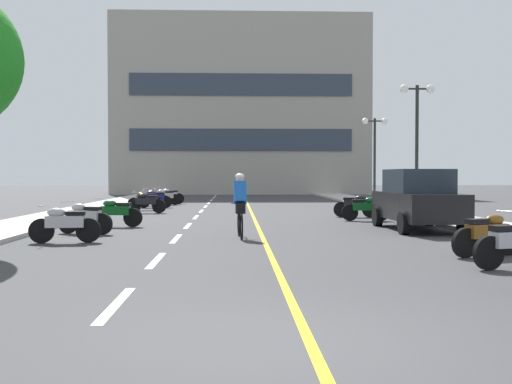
{
  "coord_description": "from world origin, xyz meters",
  "views": [
    {
      "loc": [
        -0.49,
        -5.78,
        1.65
      ],
      "look_at": [
        0.23,
        14.64,
        1.08
      ],
      "focal_mm": 42.86,
      "sensor_mm": 36.0,
      "label": 1
    }
  ],
  "objects_px": {
    "parked_car_near": "(418,199)",
    "street_lamp_far": "(375,140)",
    "motorcycle_3": "(64,224)",
    "motorcycle_7": "(356,205)",
    "motorcycle_12": "(165,196)",
    "motorcycle_6": "(366,208)",
    "cyclist_rider": "(240,204)",
    "motorcycle_10": "(155,198)",
    "motorcycle_13": "(169,196)",
    "motorcycle_9": "(146,200)",
    "motorcycle_11": "(154,197)",
    "motorcycle_8": "(146,202)",
    "motorcycle_5": "(116,212)",
    "motorcycle_2": "(487,233)",
    "motorcycle_4": "(84,217)",
    "street_lamp_mid": "(417,119)"
  },
  "relations": [
    {
      "from": "motorcycle_4",
      "to": "street_lamp_mid",
      "type": "bearing_deg",
      "value": 34.54
    },
    {
      "from": "motorcycle_6",
      "to": "motorcycle_7",
      "type": "bearing_deg",
      "value": 89.2
    },
    {
      "from": "cyclist_rider",
      "to": "motorcycle_6",
      "type": "bearing_deg",
      "value": 51.55
    },
    {
      "from": "motorcycle_3",
      "to": "motorcycle_11",
      "type": "xyz_separation_m",
      "value": [
        -0.09,
        17.18,
        0.0
      ]
    },
    {
      "from": "motorcycle_4",
      "to": "motorcycle_5",
      "type": "relative_size",
      "value": 0.96
    },
    {
      "from": "motorcycle_8",
      "to": "motorcycle_11",
      "type": "height_order",
      "value": "same"
    },
    {
      "from": "motorcycle_6",
      "to": "motorcycle_11",
      "type": "relative_size",
      "value": 1.02
    },
    {
      "from": "motorcycle_2",
      "to": "motorcycle_4",
      "type": "xyz_separation_m",
      "value": [
        -9.28,
        5.01,
        0.0
      ]
    },
    {
      "from": "motorcycle_3",
      "to": "motorcycle_12",
      "type": "relative_size",
      "value": 1.03
    },
    {
      "from": "motorcycle_5",
      "to": "motorcycle_12",
      "type": "bearing_deg",
      "value": 90.21
    },
    {
      "from": "motorcycle_9",
      "to": "motorcycle_13",
      "type": "bearing_deg",
      "value": 86.29
    },
    {
      "from": "motorcycle_2",
      "to": "motorcycle_7",
      "type": "distance_m",
      "value": 11.46
    },
    {
      "from": "motorcycle_2",
      "to": "motorcycle_9",
      "type": "relative_size",
      "value": 0.97
    },
    {
      "from": "motorcycle_4",
      "to": "motorcycle_11",
      "type": "xyz_separation_m",
      "value": [
        -0.03,
        14.94,
        0.0
      ]
    },
    {
      "from": "street_lamp_far",
      "to": "motorcycle_13",
      "type": "bearing_deg",
      "value": 175.54
    },
    {
      "from": "motorcycle_13",
      "to": "cyclist_rider",
      "type": "bearing_deg",
      "value": -78.47
    },
    {
      "from": "street_lamp_far",
      "to": "motorcycle_11",
      "type": "relative_size",
      "value": 2.84
    },
    {
      "from": "parked_car_near",
      "to": "street_lamp_far",
      "type": "bearing_deg",
      "value": 81.51
    },
    {
      "from": "motorcycle_7",
      "to": "motorcycle_12",
      "type": "distance_m",
      "value": 13.1
    },
    {
      "from": "motorcycle_2",
      "to": "motorcycle_12",
      "type": "relative_size",
      "value": 0.99
    },
    {
      "from": "motorcycle_13",
      "to": "motorcycle_9",
      "type": "bearing_deg",
      "value": -93.71
    },
    {
      "from": "parked_car_near",
      "to": "motorcycle_2",
      "type": "bearing_deg",
      "value": -93.69
    },
    {
      "from": "motorcycle_6",
      "to": "motorcycle_11",
      "type": "height_order",
      "value": "same"
    },
    {
      "from": "cyclist_rider",
      "to": "parked_car_near",
      "type": "bearing_deg",
      "value": 21.91
    },
    {
      "from": "motorcycle_5",
      "to": "motorcycle_12",
      "type": "xyz_separation_m",
      "value": [
        -0.05,
        14.04,
        0.0
      ]
    },
    {
      "from": "motorcycle_11",
      "to": "motorcycle_12",
      "type": "relative_size",
      "value": 1.01
    },
    {
      "from": "motorcycle_9",
      "to": "motorcycle_3",
      "type": "bearing_deg",
      "value": -89.87
    },
    {
      "from": "street_lamp_mid",
      "to": "motorcycle_7",
      "type": "xyz_separation_m",
      "value": [
        -2.88,
        -1.66,
        -3.5
      ]
    },
    {
      "from": "parked_car_near",
      "to": "motorcycle_8",
      "type": "bearing_deg",
      "value": 138.1
    },
    {
      "from": "motorcycle_5",
      "to": "motorcycle_12",
      "type": "height_order",
      "value": "same"
    },
    {
      "from": "motorcycle_3",
      "to": "motorcycle_13",
      "type": "xyz_separation_m",
      "value": [
        0.38,
        20.05,
        0.0
      ]
    },
    {
      "from": "motorcycle_5",
      "to": "motorcycle_2",
      "type": "bearing_deg",
      "value": -39.61
    },
    {
      "from": "street_lamp_far",
      "to": "motorcycle_6",
      "type": "relative_size",
      "value": 2.78
    },
    {
      "from": "motorcycle_9",
      "to": "motorcycle_10",
      "type": "height_order",
      "value": "same"
    },
    {
      "from": "motorcycle_3",
      "to": "motorcycle_7",
      "type": "xyz_separation_m",
      "value": [
        8.83,
        8.68,
        0.0
      ]
    },
    {
      "from": "motorcycle_2",
      "to": "motorcycle_10",
      "type": "xyz_separation_m",
      "value": [
        -9.09,
        18.45,
        0.0
      ]
    },
    {
      "from": "motorcycle_3",
      "to": "motorcycle_8",
      "type": "bearing_deg",
      "value": 88.47
    },
    {
      "from": "motorcycle_7",
      "to": "motorcycle_3",
      "type": "bearing_deg",
      "value": -135.5
    },
    {
      "from": "motorcycle_10",
      "to": "motorcycle_13",
      "type": "height_order",
      "value": "same"
    },
    {
      "from": "motorcycle_4",
      "to": "motorcycle_8",
      "type": "bearing_deg",
      "value": 87.71
    },
    {
      "from": "motorcycle_6",
      "to": "motorcycle_7",
      "type": "xyz_separation_m",
      "value": [
        0.03,
        1.91,
        0.0
      ]
    },
    {
      "from": "motorcycle_10",
      "to": "cyclist_rider",
      "type": "xyz_separation_m",
      "value": [
        4.13,
        -14.63,
        0.41
      ]
    },
    {
      "from": "motorcycle_6",
      "to": "motorcycle_10",
      "type": "distance_m",
      "value": 12.43
    },
    {
      "from": "motorcycle_9",
      "to": "motorcycle_10",
      "type": "distance_m",
      "value": 1.98
    },
    {
      "from": "motorcycle_4",
      "to": "motorcycle_12",
      "type": "bearing_deg",
      "value": 88.75
    },
    {
      "from": "motorcycle_6",
      "to": "motorcycle_5",
      "type": "bearing_deg",
      "value": -165.41
    },
    {
      "from": "parked_car_near",
      "to": "motorcycle_9",
      "type": "distance_m",
      "value": 14.27
    },
    {
      "from": "motorcycle_2",
      "to": "motorcycle_4",
      "type": "bearing_deg",
      "value": 151.65
    },
    {
      "from": "street_lamp_far",
      "to": "parked_car_near",
      "type": "distance_m",
      "value": 16.36
    },
    {
      "from": "parked_car_near",
      "to": "motorcycle_7",
      "type": "distance_m",
      "value": 5.56
    }
  ]
}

